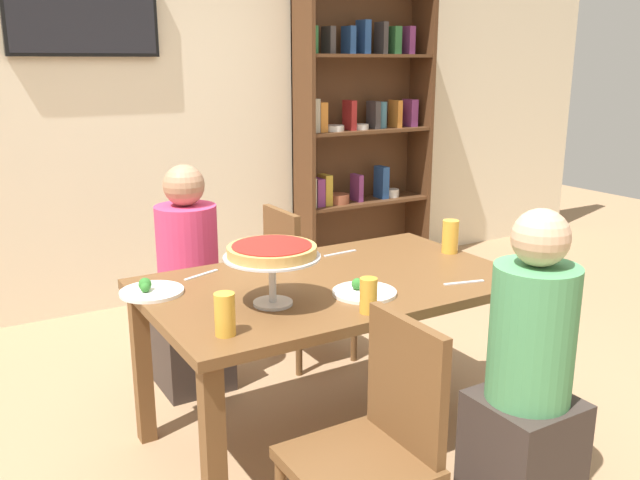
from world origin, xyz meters
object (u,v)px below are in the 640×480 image
object	(u,v)px
deep_dish_pizza_stand	(272,255)
beer_glass_amber_short	(450,236)
bookshelf	(360,129)
cutlery_fork_far	(340,253)
cutlery_knife_near	(261,262)
diner_far_left	(190,295)
television	(82,13)
chair_far_right	(300,277)
beer_glass_amber_tall	(368,296)
beer_glass_amber_spare	(225,314)
water_glass_clear_near	(291,250)
diner_near_right	(528,388)
cutlery_knife_far	(201,275)
salad_plate_near_diner	(150,290)
salad_plate_far_diner	(364,290)
cutlery_fork_near	(464,283)
chair_near_left	(376,442)
dining_table	(332,300)

from	to	relation	value
deep_dish_pizza_stand	beer_glass_amber_short	distance (m)	1.07
bookshelf	cutlery_fork_far	world-z (taller)	bookshelf
beer_glass_amber_short	cutlery_knife_near	bearing A→B (deg)	159.50
diner_far_left	television	bearing A→B (deg)	-174.76
chair_far_right	beer_glass_amber_tall	xyz separation A→B (m)	(-0.37, -1.18, 0.32)
beer_glass_amber_spare	cutlery_fork_far	distance (m)	1.06
television	water_glass_clear_near	size ratio (longest dim) A/B	9.57
cutlery_knife_near	cutlery_fork_far	bearing A→B (deg)	156.23
bookshelf	diner_near_right	size ratio (longest dim) A/B	1.92
chair_far_right	beer_glass_amber_tall	size ratio (longest dim) A/B	6.64
chair_far_right	cutlery_knife_near	size ratio (longest dim) A/B	4.83
cutlery_knife_far	diner_far_left	bearing A→B (deg)	-122.92
chair_far_right	water_glass_clear_near	size ratio (longest dim) A/B	9.22
salad_plate_near_diner	salad_plate_far_diner	bearing A→B (deg)	-31.17
cutlery_fork_near	chair_near_left	bearing A→B (deg)	-134.84
bookshelf	beer_glass_amber_short	distance (m)	2.13
bookshelf	beer_glass_amber_tall	bearing A→B (deg)	-123.32
cutlery_fork_far	cutlery_fork_near	bearing A→B (deg)	104.42
salad_plate_near_diner	beer_glass_amber_short	world-z (taller)	beer_glass_amber_short
cutlery_fork_far	beer_glass_amber_short	bearing A→B (deg)	147.94
salad_plate_near_diner	cutlery_fork_near	bearing A→B (deg)	-24.95
dining_table	diner_near_right	size ratio (longest dim) A/B	1.34
water_glass_clear_near	cutlery_knife_near	distance (m)	0.15
television	cutlery_fork_near	size ratio (longest dim) A/B	5.02
dining_table	salad_plate_far_diner	size ratio (longest dim) A/B	6.07
diner_far_left	cutlery_fork_far	bearing A→B (deg)	51.02
chair_far_right	beer_glass_amber_spare	xyz separation A→B (m)	(-0.89, -1.10, 0.33)
diner_far_left	water_glass_clear_near	world-z (taller)	diner_far_left
diner_far_left	beer_glass_amber_tall	size ratio (longest dim) A/B	8.77
chair_far_right	salad_plate_far_diner	distance (m)	1.07
salad_plate_near_diner	cutlery_fork_far	distance (m)	0.95
deep_dish_pizza_stand	cutlery_knife_near	xyz separation A→B (m)	(0.20, 0.52, -0.19)
diner_far_left	cutlery_fork_near	xyz separation A→B (m)	(0.79, -1.11, 0.25)
salad_plate_near_diner	cutlery_fork_near	size ratio (longest dim) A/B	1.39
beer_glass_amber_short	beer_glass_amber_tall	bearing A→B (deg)	-150.03
dining_table	chair_near_left	world-z (taller)	chair_near_left
diner_far_left	chair_near_left	size ratio (longest dim) A/B	1.32
deep_dish_pizza_stand	water_glass_clear_near	xyz separation A→B (m)	(0.34, 0.48, -0.15)
chair_far_right	cutlery_fork_near	size ratio (longest dim) A/B	4.83
dining_table	deep_dish_pizza_stand	bearing A→B (deg)	-158.75
deep_dish_pizza_stand	beer_glass_amber_short	bearing A→B (deg)	10.88
bookshelf	deep_dish_pizza_stand	xyz separation A→B (m)	(-1.84, -2.15, -0.19)
television	diner_near_right	size ratio (longest dim) A/B	0.78
diner_near_right	deep_dish_pizza_stand	bearing A→B (deg)	47.78
chair_near_left	chair_far_right	bearing A→B (deg)	-20.93
water_glass_clear_near	cutlery_fork_near	bearing A→B (deg)	-55.34
television	cutlery_knife_near	bearing A→B (deg)	-79.30
cutlery_knife_near	diner_near_right	bearing A→B (deg)	99.32
television	deep_dish_pizza_stand	distance (m)	2.44
beer_glass_amber_spare	diner_near_right	bearing A→B (deg)	-25.22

